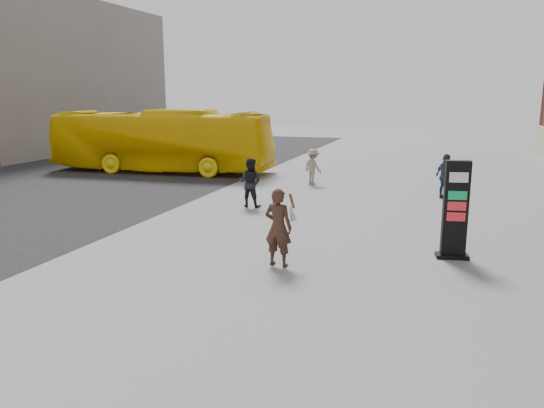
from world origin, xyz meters
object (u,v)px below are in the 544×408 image
(bus, at_px, (161,141))
(pedestrian_a, at_px, (250,183))
(pedestrian_b, at_px, (313,167))
(pedestrian_c, at_px, (445,176))
(info_pylon, at_px, (455,210))
(woman, at_px, (278,226))

(bus, height_order, pedestrian_a, bus)
(pedestrian_b, height_order, pedestrian_c, pedestrian_c)
(pedestrian_a, bearing_deg, pedestrian_c, -148.94)
(pedestrian_a, bearing_deg, pedestrian_b, -98.40)
(info_pylon, relative_size, pedestrian_c, 1.40)
(woman, height_order, pedestrian_a, woman)
(bus, height_order, pedestrian_c, bus)
(pedestrian_a, xyz_separation_m, pedestrian_b, (0.94, 5.26, -0.08))
(info_pylon, relative_size, pedestrian_b, 1.54)
(pedestrian_b, bearing_deg, bus, 28.10)
(bus, bearing_deg, info_pylon, -130.66)
(pedestrian_c, bearing_deg, info_pylon, 143.08)
(pedestrian_a, relative_size, pedestrian_c, 1.01)
(woman, relative_size, pedestrian_a, 1.07)
(info_pylon, distance_m, pedestrian_a, 7.81)
(woman, distance_m, pedestrian_b, 11.26)
(info_pylon, xyz_separation_m, pedestrian_c, (-0.28, 7.59, -0.34))
(woman, distance_m, pedestrian_c, 10.09)
(bus, xyz_separation_m, pedestrian_b, (8.09, -1.17, -0.79))
(woman, distance_m, pedestrian_a, 6.51)
(woman, distance_m, bus, 15.86)
(pedestrian_b, bearing_deg, pedestrian_a, 116.16)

